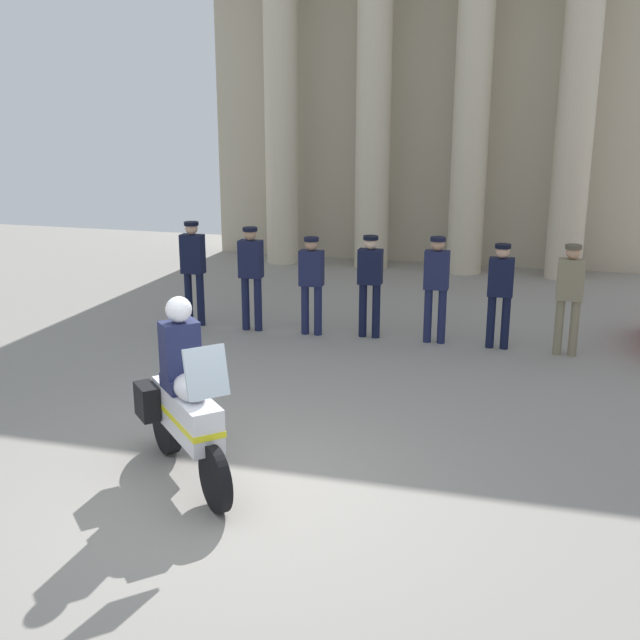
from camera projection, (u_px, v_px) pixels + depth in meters
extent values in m
plane|color=gray|center=(228.00, 489.00, 7.78)|extent=(28.00, 28.00, 0.00)
cube|color=#B6AB91|center=(429.00, 80.00, 17.55)|extent=(10.19, 0.30, 8.27)
cylinder|color=beige|center=(282.00, 111.00, 17.63)|extent=(0.77, 0.77, 6.96)
cylinder|color=beige|center=(374.00, 111.00, 17.08)|extent=(0.77, 0.77, 6.96)
cylinder|color=beige|center=(472.00, 112.00, 16.54)|extent=(0.77, 0.77, 6.96)
cylinder|color=beige|center=(576.00, 112.00, 16.00)|extent=(0.77, 0.77, 6.96)
cylinder|color=black|center=(189.00, 299.00, 13.33)|extent=(0.13, 0.13, 0.91)
cylinder|color=black|center=(201.00, 299.00, 13.27)|extent=(0.13, 0.13, 0.91)
cube|color=black|center=(193.00, 254.00, 13.08)|extent=(0.38, 0.22, 0.66)
sphere|color=tan|center=(191.00, 228.00, 12.97)|extent=(0.21, 0.21, 0.21)
cylinder|color=black|center=(191.00, 224.00, 12.94)|extent=(0.24, 0.24, 0.06)
cylinder|color=#141938|center=(246.00, 303.00, 13.02)|extent=(0.13, 0.13, 0.90)
cylinder|color=#141938|center=(258.00, 304.00, 12.96)|extent=(0.13, 0.13, 0.90)
cube|color=#141938|center=(251.00, 259.00, 12.78)|extent=(0.38, 0.22, 0.62)
sphere|color=tan|center=(250.00, 234.00, 12.67)|extent=(0.21, 0.21, 0.21)
cylinder|color=black|center=(250.00, 229.00, 12.65)|extent=(0.24, 0.24, 0.06)
cylinder|color=#191E42|center=(305.00, 310.00, 12.79)|extent=(0.13, 0.13, 0.83)
cylinder|color=#191E42|center=(318.00, 311.00, 12.73)|extent=(0.13, 0.13, 0.83)
cube|color=#191E42|center=(311.00, 268.00, 12.57)|extent=(0.38, 0.22, 0.58)
sphere|color=tan|center=(311.00, 244.00, 12.46)|extent=(0.21, 0.21, 0.21)
cylinder|color=black|center=(311.00, 239.00, 12.44)|extent=(0.24, 0.24, 0.06)
cylinder|color=black|center=(363.00, 310.00, 12.64)|extent=(0.13, 0.13, 0.89)
cylinder|color=black|center=(376.00, 311.00, 12.58)|extent=(0.13, 0.13, 0.89)
cube|color=black|center=(370.00, 267.00, 12.41)|extent=(0.38, 0.22, 0.56)
sphere|color=beige|center=(371.00, 243.00, 12.31)|extent=(0.21, 0.21, 0.21)
cylinder|color=black|center=(371.00, 238.00, 12.28)|extent=(0.24, 0.24, 0.06)
cylinder|color=#191E42|center=(428.00, 315.00, 12.35)|extent=(0.13, 0.13, 0.88)
cylinder|color=#191E42|center=(442.00, 316.00, 12.30)|extent=(0.13, 0.13, 0.88)
cube|color=#191E42|center=(437.00, 270.00, 12.12)|extent=(0.38, 0.22, 0.61)
sphere|color=tan|center=(438.00, 244.00, 12.01)|extent=(0.21, 0.21, 0.21)
cylinder|color=black|center=(438.00, 239.00, 11.99)|extent=(0.24, 0.24, 0.06)
cylinder|color=black|center=(491.00, 322.00, 12.08)|extent=(0.13, 0.13, 0.84)
cylinder|color=black|center=(505.00, 323.00, 12.03)|extent=(0.13, 0.13, 0.84)
cube|color=black|center=(501.00, 277.00, 11.86)|extent=(0.38, 0.22, 0.59)
sphere|color=tan|center=(503.00, 251.00, 11.75)|extent=(0.21, 0.21, 0.21)
cylinder|color=black|center=(503.00, 246.00, 11.73)|extent=(0.24, 0.24, 0.06)
cylinder|color=#7A7056|center=(559.00, 327.00, 11.75)|extent=(0.13, 0.13, 0.86)
cylinder|color=#7A7056|center=(574.00, 328.00, 11.69)|extent=(0.13, 0.13, 0.86)
cube|color=#7A7056|center=(571.00, 280.00, 11.52)|extent=(0.38, 0.22, 0.62)
sphere|color=tan|center=(573.00, 252.00, 11.41)|extent=(0.21, 0.21, 0.21)
cylinder|color=#494334|center=(574.00, 247.00, 11.39)|extent=(0.24, 0.24, 0.06)
cylinder|color=black|center=(215.00, 479.00, 7.30)|extent=(0.52, 0.53, 0.64)
cylinder|color=black|center=(166.00, 424.00, 8.52)|extent=(0.55, 0.56, 0.64)
cube|color=silver|center=(187.00, 413.00, 7.80)|extent=(1.09, 1.11, 0.44)
ellipsoid|color=silver|center=(191.00, 388.00, 7.59)|extent=(0.59, 0.60, 0.26)
cube|color=yellow|center=(187.00, 415.00, 7.80)|extent=(1.12, 1.13, 0.06)
cube|color=silver|center=(206.00, 372.00, 7.12)|extent=(0.40, 0.39, 0.47)
cube|color=black|center=(195.00, 393.00, 8.34)|extent=(0.38, 0.38, 0.36)
cube|color=black|center=(147.00, 401.00, 8.10)|extent=(0.38, 0.38, 0.36)
cube|color=#191E42|center=(182.00, 382.00, 7.82)|extent=(0.52, 0.52, 0.14)
cube|color=#191E42|center=(180.00, 349.00, 7.73)|extent=(0.44, 0.44, 0.56)
sphere|color=silver|center=(179.00, 309.00, 7.60)|extent=(0.26, 0.26, 0.26)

